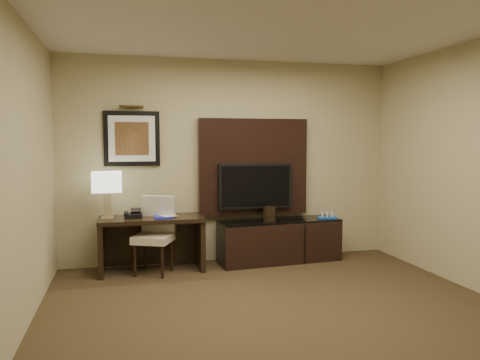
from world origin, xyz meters
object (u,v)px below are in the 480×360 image
object	(u,v)px
desk	(152,244)
table_lamp	(107,195)
desk_chair	(153,238)
ice_bucket	(269,214)
minibar_tray	(327,215)
tv	(255,186)
credenza	(280,241)
desk_phone	(134,213)

from	to	relation	value
desk	table_lamp	distance (m)	0.82
desk_chair	table_lamp	world-z (taller)	table_lamp
ice_bucket	table_lamp	bearing A→B (deg)	179.55
desk_chair	minibar_tray	distance (m)	2.36
desk_chair	ice_bucket	world-z (taller)	desk_chair
tv	minibar_tray	bearing A→B (deg)	-9.85
table_lamp	ice_bucket	distance (m)	2.08
credenza	ice_bucket	xyz separation A→B (m)	(-0.16, -0.02, 0.38)
ice_bucket	tv	bearing A→B (deg)	132.32
minibar_tray	ice_bucket	bearing A→B (deg)	179.51
credenza	table_lamp	size ratio (longest dim) A/B	2.82
credenza	tv	xyz separation A→B (m)	(-0.30, 0.14, 0.74)
desk_chair	desk_phone	xyz separation A→B (m)	(-0.23, 0.13, 0.29)
tv	minibar_tray	distance (m)	1.07
ice_bucket	desk_chair	bearing A→B (deg)	-174.44
desk_chair	desk_phone	bearing A→B (deg)	174.51
desk	minibar_tray	world-z (taller)	desk
table_lamp	desk_phone	world-z (taller)	table_lamp
desk	credenza	world-z (taller)	desk
tv	desk_phone	xyz separation A→B (m)	(-1.60, -0.18, -0.29)
desk	tv	distance (m)	1.56
desk_phone	minibar_tray	size ratio (longest dim) A/B	0.83
ice_bucket	minibar_tray	size ratio (longest dim) A/B	0.76
tv	minibar_tray	xyz separation A→B (m)	(0.97, -0.17, -0.41)
desk_phone	minibar_tray	world-z (taller)	desk_phone
credenza	desk_phone	bearing A→B (deg)	176.83
desk_phone	ice_bucket	distance (m)	1.75
desk_phone	ice_bucket	bearing A→B (deg)	3.10
desk	ice_bucket	size ratio (longest dim) A/B	6.63
desk	desk_phone	world-z (taller)	desk_phone
ice_bucket	minibar_tray	world-z (taller)	ice_bucket
desk_chair	minibar_tray	xyz separation A→B (m)	(2.35, 0.14, 0.16)
table_lamp	minibar_tray	xyz separation A→B (m)	(2.89, -0.02, -0.36)
tv	table_lamp	world-z (taller)	tv
minibar_tray	table_lamp	bearing A→B (deg)	179.54
table_lamp	ice_bucket	xyz separation A→B (m)	(2.06, -0.02, -0.31)
tv	table_lamp	size ratio (longest dim) A/B	1.72
credenza	table_lamp	distance (m)	2.32
credenza	desk_chair	world-z (taller)	desk_chair
desk_chair	credenza	bearing A→B (deg)	30.27
credenza	minibar_tray	bearing A→B (deg)	-6.85
credenza	table_lamp	world-z (taller)	table_lamp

